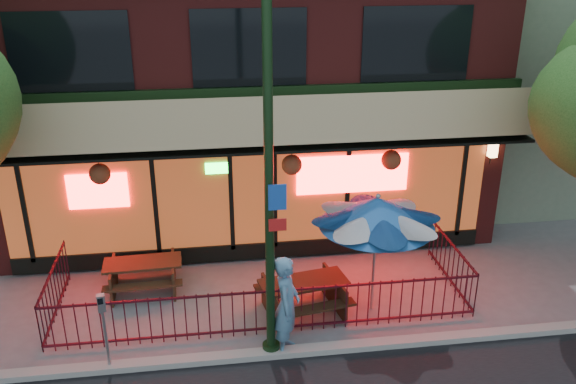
% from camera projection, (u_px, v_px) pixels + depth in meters
% --- Properties ---
extents(ground, '(80.00, 80.00, 0.00)m').
position_uv_depth(ground, '(269.00, 340.00, 11.67)').
color(ground, gray).
rests_on(ground, ground).
extents(curb, '(80.00, 0.25, 0.12)m').
position_uv_depth(curb, '(272.00, 353.00, 11.19)').
color(curb, '#999993').
rests_on(curb, ground).
extents(restaurant_building, '(12.96, 9.49, 8.05)m').
position_uv_depth(restaurant_building, '(239.00, 56.00, 16.57)').
color(restaurant_building, maroon).
rests_on(restaurant_building, ground).
extents(neighbor_building, '(6.00, 7.00, 6.00)m').
position_uv_depth(neighbor_building, '(532.00, 82.00, 18.68)').
color(neighbor_building, gray).
rests_on(neighbor_building, ground).
extents(patio_fence, '(8.44, 2.62, 1.00)m').
position_uv_depth(patio_fence, '(266.00, 297.00, 11.89)').
color(patio_fence, '#3F0D19').
rests_on(patio_fence, ground).
extents(street_light, '(0.43, 0.32, 7.00)m').
position_uv_depth(street_light, '(269.00, 197.00, 10.09)').
color(street_light, black).
rests_on(street_light, ground).
extents(picnic_table_left, '(1.70, 1.33, 0.70)m').
position_uv_depth(picnic_table_left, '(143.00, 272.00, 13.13)').
color(picnic_table_left, '#402817').
rests_on(picnic_table_left, ground).
extents(picnic_table_right, '(1.96, 1.64, 0.75)m').
position_uv_depth(picnic_table_right, '(304.00, 292.00, 12.32)').
color(picnic_table_right, '#352012').
rests_on(picnic_table_right, ground).
extents(patio_umbrella, '(2.27, 2.27, 2.59)m').
position_uv_depth(patio_umbrella, '(377.00, 212.00, 11.80)').
color(patio_umbrella, gray).
rests_on(patio_umbrella, ground).
extents(pedestrian, '(0.63, 0.80, 1.95)m').
position_uv_depth(pedestrian, '(287.00, 305.00, 11.01)').
color(pedestrian, teal).
rests_on(pedestrian, ground).
extents(parking_meter_near, '(0.16, 0.14, 1.55)m').
position_uv_depth(parking_meter_near, '(104.00, 320.00, 10.46)').
color(parking_meter_near, gray).
rests_on(parking_meter_near, ground).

